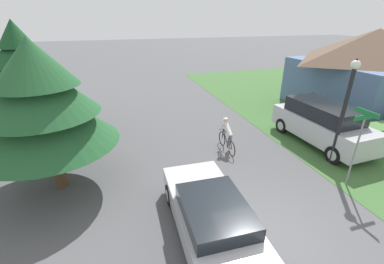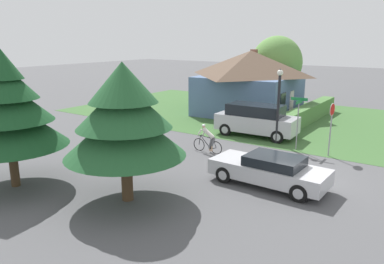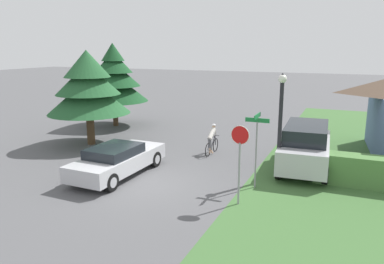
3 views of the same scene
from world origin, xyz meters
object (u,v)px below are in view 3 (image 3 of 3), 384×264
object	(u,v)px
street_lamp	(281,116)
conifer_tall_near	(88,87)
cyclist	(212,140)
street_name_sign	(257,137)
sedan_left_lane	(118,160)
parked_suv_right	(305,146)
conifer_tall_far	(114,79)
stop_sign	(240,151)

from	to	relation	value
street_lamp	conifer_tall_near	size ratio (longest dim) A/B	0.84
cyclist	street_name_sign	bearing A→B (deg)	-139.37
sedan_left_lane	street_name_sign	distance (m)	5.81
cyclist	parked_suv_right	distance (m)	4.62
sedan_left_lane	conifer_tall_far	bearing A→B (deg)	36.56
parked_suv_right	cyclist	bearing A→B (deg)	79.37
sedan_left_lane	conifer_tall_near	bearing A→B (deg)	50.41
street_lamp	sedan_left_lane	bearing A→B (deg)	-160.17
street_lamp	conifer_tall_far	bearing A→B (deg)	152.67
cyclist	street_name_sign	world-z (taller)	street_name_sign
parked_suv_right	street_lamp	size ratio (longest dim) A/B	1.17
cyclist	conifer_tall_far	distance (m)	9.63
cyclist	street_lamp	world-z (taller)	street_lamp
conifer_tall_near	cyclist	bearing A→B (deg)	6.50
street_name_sign	conifer_tall_near	bearing A→B (deg)	163.61
parked_suv_right	stop_sign	size ratio (longest dim) A/B	1.82
stop_sign	street_lamp	xyz separation A→B (m)	(0.74, 3.13, 0.69)
conifer_tall_near	parked_suv_right	bearing A→B (deg)	0.81
sedan_left_lane	street_name_sign	world-z (taller)	street_name_sign
conifer_tall_near	street_lamp	bearing A→B (deg)	-8.36
sedan_left_lane	parked_suv_right	xyz separation A→B (m)	(7.05, 3.94, 0.36)
cyclist	street_lamp	xyz separation A→B (m)	(3.72, -2.32, 1.86)
sedan_left_lane	stop_sign	xyz separation A→B (m)	(5.46, -0.90, 1.23)
sedan_left_lane	cyclist	bearing A→B (deg)	-26.98
conifer_tall_near	conifer_tall_far	world-z (taller)	conifer_tall_far
parked_suv_right	sedan_left_lane	bearing A→B (deg)	116.26
street_lamp	street_name_sign	world-z (taller)	street_lamp
conifer_tall_near	conifer_tall_far	xyz separation A→B (m)	(-1.63, 4.73, 0.00)
street_name_sign	sedan_left_lane	bearing A→B (deg)	-171.22
cyclist	street_lamp	bearing A→B (deg)	-121.50
street_name_sign	stop_sign	bearing A→B (deg)	-94.58
cyclist	sedan_left_lane	bearing A→B (deg)	151.88
street_lamp	conifer_tall_far	distance (m)	13.69
stop_sign	conifer_tall_near	xyz separation A→B (m)	(-9.78, 4.68, 1.28)
parked_suv_right	stop_sign	distance (m)	5.17
sedan_left_lane	cyclist	distance (m)	5.19
stop_sign	conifer_tall_near	size ratio (longest dim) A/B	0.54
street_name_sign	street_lamp	bearing A→B (deg)	66.35
street_lamp	conifer_tall_near	world-z (taller)	conifer_tall_near
street_lamp	conifer_tall_near	distance (m)	10.65
street_name_sign	conifer_tall_near	xyz separation A→B (m)	(-9.92, 2.92, 1.21)
conifer_tall_far	stop_sign	bearing A→B (deg)	-39.52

